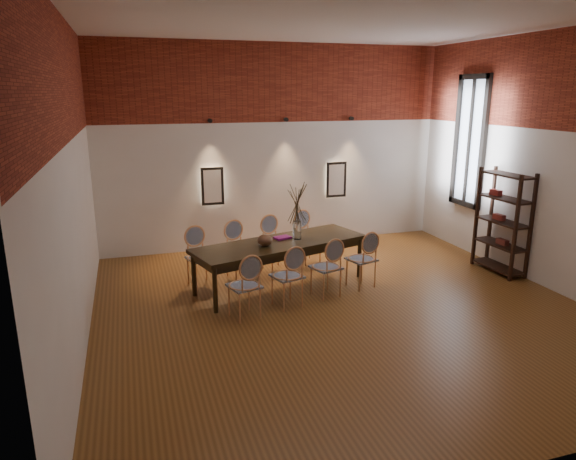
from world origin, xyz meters
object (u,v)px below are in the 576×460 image
object	(u,v)px
chair_near_b	(287,276)
vase	(297,230)
dining_table	(281,264)
chair_far_a	(201,258)
chair_near_d	(361,259)
bowl	(265,240)
chair_far_c	(275,244)
shelving_rack	(503,222)
chair_far_b	(239,251)
chair_near_c	(326,267)
chair_far_d	(308,238)
chair_near_a	(244,286)
book	(283,238)

from	to	relation	value
chair_near_b	vase	size ratio (longest dim) A/B	3.13
dining_table	chair_near_b	xyz separation A→B (m)	(-0.14, -0.81, 0.09)
dining_table	chair_far_a	size ratio (longest dim) A/B	3.04
chair_near_d	vase	world-z (taller)	vase
chair_far_a	bowl	distance (m)	1.15
chair_far_c	vase	xyz separation A→B (m)	(0.17, -0.72, 0.43)
chair_near_b	shelving_rack	size ratio (longest dim) A/B	0.52
bowl	chair_far_b	bearing A→B (deg)	108.41
dining_table	chair_near_d	xyz separation A→B (m)	(1.23, -0.42, 0.09)
chair_near_b	chair_far_b	bearing A→B (deg)	90.00
dining_table	chair_near_b	size ratio (longest dim) A/B	3.04
chair_near_d	chair_far_c	size ratio (longest dim) A/B	1.00
chair_far_a	chair_near_c	bearing A→B (deg)	134.03
bowl	chair_near_c	bearing A→B (deg)	-29.55
chair_far_b	shelving_rack	bearing A→B (deg)	150.46
dining_table	chair_far_a	world-z (taller)	chair_far_a
vase	chair_far_d	bearing A→B (deg)	60.37
chair_near_b	chair_far_d	xyz separation A→B (m)	(0.97, 1.81, 0.00)
chair_near_a	chair_near_d	xyz separation A→B (m)	(2.06, 0.59, 0.00)
chair_near_c	chair_far_c	xyz separation A→B (m)	(-0.40, 1.42, 0.00)
chair_far_d	chair_far_a	bearing A→B (deg)	0.00
chair_far_c	book	distance (m)	0.70
dining_table	bowl	xyz separation A→B (m)	(-0.30, -0.14, 0.46)
dining_table	chair_far_b	xyz separation A→B (m)	(-0.55, 0.61, 0.09)
chair_far_a	chair_far_b	world-z (taller)	same
dining_table	shelving_rack	xyz separation A→B (m)	(3.88, -0.46, 0.53)
chair_far_b	book	size ratio (longest dim) A/B	3.62
chair_far_d	bowl	size ratio (longest dim) A/B	3.92
chair_near_a	book	distance (m)	1.53
book	shelving_rack	distance (m)	3.85
chair_near_a	chair_near_d	distance (m)	2.14
chair_far_c	chair_far_d	size ratio (longest dim) A/B	1.00
chair_far_c	book	world-z (taller)	chair_far_c
dining_table	vase	bearing A→B (deg)	-0.00
chair_near_b	book	world-z (taller)	chair_near_b
chair_near_a	book	world-z (taller)	chair_near_a
chair_near_b	chair_far_c	size ratio (longest dim) A/B	1.00
dining_table	chair_far_c	world-z (taller)	chair_far_c
chair_far_c	bowl	distance (m)	1.11
chair_far_a	chair_far_c	xyz separation A→B (m)	(1.38, 0.39, 0.00)
shelving_rack	book	bearing A→B (deg)	167.67
dining_table	bowl	bearing A→B (deg)	-171.18
chair_near_b	chair_far_a	world-z (taller)	same
chair_near_c	vase	bearing A→B (deg)	92.91
dining_table	chair_near_b	bearing A→B (deg)	-115.79
chair_near_c	vase	distance (m)	0.86
chair_near_c	chair_near_d	xyz separation A→B (m)	(0.69, 0.20, 0.00)
chair_near_b	chair_far_c	xyz separation A→B (m)	(0.28, 1.62, 0.00)
chair_far_a	shelving_rack	distance (m)	5.21
chair_near_d	book	distance (m)	1.33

